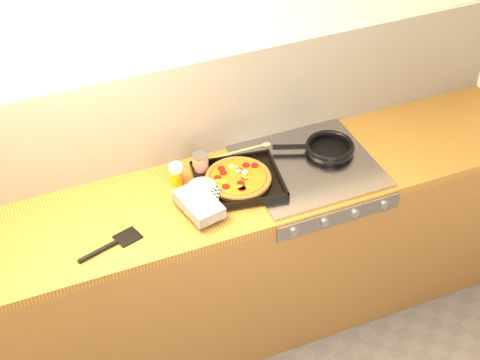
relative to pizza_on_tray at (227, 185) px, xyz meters
name	(u,v)px	position (x,y,z in m)	size (l,w,h in m)	color
room_shell	(193,111)	(-0.04, 0.31, 0.21)	(3.20, 3.20, 3.20)	white
counter_run	(219,262)	(-0.04, 0.02, -0.49)	(3.20, 0.62, 0.90)	brown
stovetop	(308,166)	(0.41, 0.02, -0.04)	(0.60, 0.56, 0.02)	#999A9E
pizza_on_tray	(227,185)	(0.00, 0.00, 0.00)	(0.53, 0.42, 0.06)	black
frying_pan	(329,148)	(0.54, 0.07, -0.01)	(0.41, 0.30, 0.04)	black
tomato_can	(200,164)	(-0.06, 0.17, 0.01)	(0.09, 0.09, 0.11)	#AC1C0D
juice_glass	(176,175)	(-0.19, 0.14, 0.01)	(0.07, 0.07, 0.11)	orange
wooden_spoon	(249,149)	(0.21, 0.24, -0.03)	(0.30, 0.04, 0.02)	tan
black_spatula	(110,245)	(-0.57, -0.13, -0.03)	(0.28, 0.13, 0.02)	black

